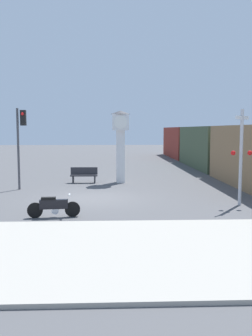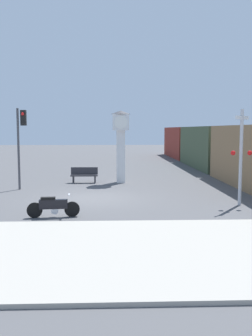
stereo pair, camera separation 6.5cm
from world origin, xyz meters
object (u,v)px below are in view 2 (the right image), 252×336
Objects in this scene: railroad_crossing_signal at (241,153)px; bench at (84,175)px; clock_tower at (121,135)px; freight_train at (208,147)px; traffic_light at (21,134)px; motorcycle at (53,206)px.

railroad_crossing_signal is 9.97m from bench.
clock_tower is at bearing 0.87° from bench.
freight_train is 7.82× the size of traffic_light.
railroad_crossing_signal reaches higher than bench.
bench is at bearing -137.31° from freight_train.
bench is (0.47, 8.78, 0.09)m from motorcycle.
traffic_light is at bearing 106.56° from motorcycle.
railroad_crossing_signal reaches higher than motorcycle.
motorcycle is 1.18× the size of bench.
clock_tower is 5.80m from traffic_light.
railroad_crossing_signal is (10.11, -4.53, -0.76)m from traffic_light.
bench is at bearing 37.29° from traffic_light.
clock_tower is 3.20m from bench.
railroad_crossing_signal is 2.50× the size of bench.
motorcycle is 9.52m from clock_tower.
bench is at bearing -179.13° from clock_tower.
clock_tower is at bearing 67.56° from motorcycle.
clock_tower is 1.07× the size of railroad_crossing_signal.
traffic_light reaches higher than bench.
motorcycle is at bearing -67.71° from traffic_light.
clock_tower reaches higher than railroad_crossing_signal.
bench is (-2.18, -0.03, -2.35)m from clock_tower.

